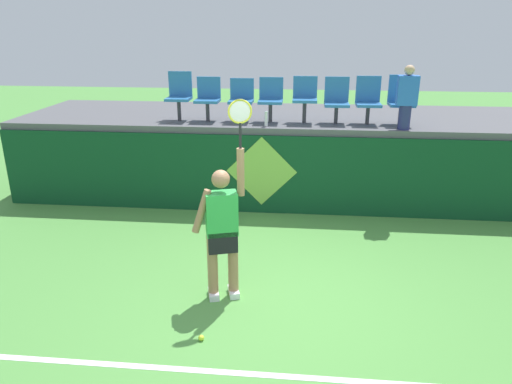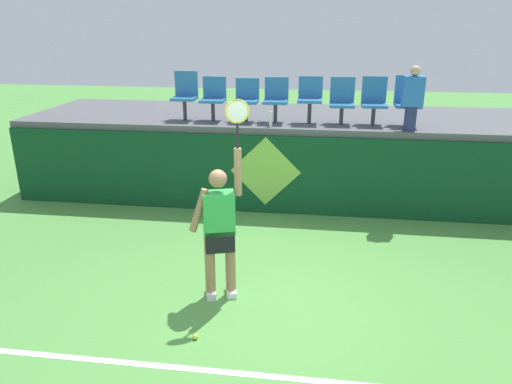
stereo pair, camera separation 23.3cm
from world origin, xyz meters
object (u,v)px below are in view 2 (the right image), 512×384
at_px(spectator_0, 413,98).
at_px(stadium_chair_7, 407,99).
at_px(stadium_chair_1, 213,96).
at_px(stadium_chair_2, 247,98).
at_px(stadium_chair_4, 310,97).
at_px(stadium_chair_0, 185,93).
at_px(water_bottle, 271,119).
at_px(stadium_chair_5, 342,99).
at_px(tennis_ball, 195,336).
at_px(tennis_player, 220,227).
at_px(stadium_chair_3, 276,97).
at_px(stadium_chair_6, 374,99).

bearing_deg(spectator_0, stadium_chair_7, 90.00).
distance_m(stadium_chair_1, stadium_chair_2, 0.63).
xyz_separation_m(stadium_chair_1, stadium_chair_4, (1.80, -0.00, 0.03)).
distance_m(stadium_chair_0, stadium_chair_7, 4.06).
relative_size(stadium_chair_7, spectator_0, 0.80).
bearing_deg(spectator_0, water_bottle, 179.78).
height_order(stadium_chair_1, stadium_chair_5, stadium_chair_5).
height_order(tennis_ball, stadium_chair_4, stadium_chair_4).
bearing_deg(tennis_ball, tennis_player, 83.58).
bearing_deg(stadium_chair_4, water_bottle, -146.40).
relative_size(stadium_chair_4, spectator_0, 0.76).
distance_m(stadium_chair_2, stadium_chair_5, 1.75).
distance_m(tennis_player, stadium_chair_3, 3.72).
bearing_deg(stadium_chair_7, stadium_chair_5, -179.89).
xyz_separation_m(stadium_chair_2, stadium_chair_5, (1.75, 0.01, 0.00)).
relative_size(stadium_chair_3, stadium_chair_5, 0.97).
height_order(stadium_chair_0, stadium_chair_6, stadium_chair_0).
xyz_separation_m(stadium_chair_0, stadium_chair_4, (2.34, -0.01, -0.02)).
relative_size(tennis_ball, spectator_0, 0.06).
distance_m(stadium_chair_0, stadium_chair_3, 1.72).
xyz_separation_m(stadium_chair_4, stadium_chair_7, (1.72, 0.01, -0.01)).
relative_size(tennis_player, stadium_chair_5, 3.06).
distance_m(tennis_ball, water_bottle, 4.39).
xyz_separation_m(stadium_chair_2, stadium_chair_3, (0.55, 0.00, 0.01)).
relative_size(tennis_player, stadium_chair_6, 2.99).
xyz_separation_m(stadium_chair_1, stadium_chair_5, (2.37, 0.01, -0.01)).
distance_m(stadium_chair_3, stadium_chair_5, 1.20).
distance_m(tennis_ball, stadium_chair_7, 5.65).
bearing_deg(spectator_0, stadium_chair_6, 141.22).
bearing_deg(tennis_ball, stadium_chair_0, 105.85).
xyz_separation_m(tennis_player, water_bottle, (0.29, 3.10, 0.75)).
relative_size(stadium_chair_4, stadium_chair_6, 0.98).
bearing_deg(stadium_chair_7, stadium_chair_6, -179.89).
bearing_deg(spectator_0, stadium_chair_3, 168.97).
bearing_deg(tennis_player, tennis_ball, -96.42).
distance_m(water_bottle, stadium_chair_0, 1.77).
distance_m(water_bottle, stadium_chair_5, 1.36).
bearing_deg(stadium_chair_7, tennis_player, -126.98).
bearing_deg(water_bottle, stadium_chair_5, 20.01).
bearing_deg(tennis_player, stadium_chair_4, 74.86).
bearing_deg(stadium_chair_0, stadium_chair_2, -0.42).
bearing_deg(stadium_chair_3, stadium_chair_4, -0.17).
relative_size(stadium_chair_2, stadium_chair_3, 0.97).
xyz_separation_m(stadium_chair_0, stadium_chair_2, (1.17, -0.01, -0.06)).
distance_m(stadium_chair_0, stadium_chair_6, 3.48).
bearing_deg(stadium_chair_4, tennis_ball, -103.37).
height_order(stadium_chair_4, stadium_chair_6, stadium_chair_6).
relative_size(stadium_chair_0, stadium_chair_3, 1.11).
bearing_deg(tennis_player, stadium_chair_1, 103.26).
bearing_deg(stadium_chair_2, stadium_chair_5, 0.29).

